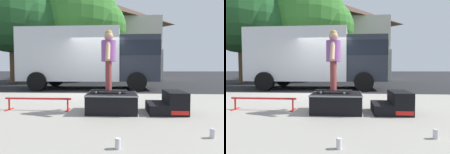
# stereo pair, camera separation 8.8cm
# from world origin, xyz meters

# --- Properties ---
(ground_plane) EXTENTS (140.00, 140.00, 0.00)m
(ground_plane) POSITION_xyz_m (0.00, 0.00, 0.00)
(ground_plane) COLOR black
(sidewalk_slab) EXTENTS (50.00, 5.00, 0.12)m
(sidewalk_slab) POSITION_xyz_m (0.00, -3.00, 0.06)
(sidewalk_slab) COLOR gray
(sidewalk_slab) RESTS_ON ground
(skate_box) EXTENTS (1.06, 0.78, 0.40)m
(skate_box) POSITION_xyz_m (0.92, -3.33, 0.34)
(skate_box) COLOR black
(skate_box) RESTS_ON sidewalk_slab
(kicker_ramp) EXTENTS (0.76, 0.72, 0.45)m
(kicker_ramp) POSITION_xyz_m (2.13, -3.33, 0.31)
(kicker_ramp) COLOR black
(kicker_ramp) RESTS_ON sidewalk_slab
(grind_rail) EXTENTS (1.51, 0.28, 0.28)m
(grind_rail) POSITION_xyz_m (-0.74, -3.26, 0.33)
(grind_rail) COLOR red
(grind_rail) RESTS_ON sidewalk_slab
(skateboard) EXTENTS (0.79, 0.26, 0.07)m
(skateboard) POSITION_xyz_m (0.85, -3.32, 0.58)
(skateboard) COLOR black
(skateboard) RESTS_ON skate_box
(skater_kid) EXTENTS (0.31, 0.66, 1.28)m
(skater_kid) POSITION_xyz_m (0.85, -3.32, 1.34)
(skater_kid) COLOR brown
(skater_kid) RESTS_ON skateboard
(soda_can) EXTENTS (0.07, 0.07, 0.13)m
(soda_can) POSITION_xyz_m (1.09, -5.08, 0.18)
(soda_can) COLOR silver
(soda_can) RESTS_ON sidewalk_slab
(soda_can_b) EXTENTS (0.07, 0.07, 0.13)m
(soda_can_b) POSITION_xyz_m (2.34, -4.69, 0.18)
(soda_can_b) COLOR silver
(soda_can_b) RESTS_ON sidewalk_slab
(box_truck) EXTENTS (6.91, 2.63, 3.05)m
(box_truck) POSITION_xyz_m (-0.51, 2.20, 1.70)
(box_truck) COLOR silver
(box_truck) RESTS_ON ground
(street_tree_main) EXTENTS (7.03, 6.39, 8.62)m
(street_tree_main) POSITION_xyz_m (-6.50, 5.56, 5.24)
(street_tree_main) COLOR brown
(street_tree_main) RESTS_ON ground
(street_tree_neighbour) EXTENTS (6.86, 6.23, 8.34)m
(street_tree_neighbour) POSITION_xyz_m (-1.91, 7.18, 5.04)
(street_tree_neighbour) COLOR brown
(street_tree_neighbour) RESTS_ON ground
(house_behind) EXTENTS (9.54, 8.23, 8.40)m
(house_behind) POSITION_xyz_m (0.33, 13.09, 4.24)
(house_behind) COLOR beige
(house_behind) RESTS_ON ground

